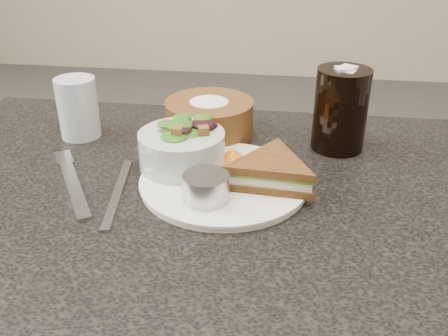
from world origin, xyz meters
TOP-DOWN VIEW (x-y plane):
  - dinner_plate at (0.04, 0.03)m, footprint 0.25×0.25m
  - sandwich at (0.11, 0.02)m, footprint 0.17×0.17m
  - salad_bowl at (-0.03, 0.06)m, footprint 0.16×0.16m
  - dressing_ramekin at (0.02, -0.04)m, footprint 0.08×0.08m
  - orange_wedge at (0.04, 0.09)m, footprint 0.08×0.08m
  - fork at (-0.19, -0.01)m, footprint 0.12×0.18m
  - knife at (-0.11, -0.02)m, footprint 0.04×0.20m
  - bread_basket at (-0.01, 0.21)m, footprint 0.19×0.19m
  - cola_glass at (0.22, 0.19)m, footprint 0.12×0.12m
  - water_glass at (-0.25, 0.17)m, footprint 0.08×0.08m

SIDE VIEW (x-z plane):
  - knife at x=-0.11m, z-range 0.75..0.75m
  - fork at x=-0.19m, z-range 0.75..0.76m
  - dinner_plate at x=0.04m, z-range 0.75..0.76m
  - orange_wedge at x=0.04m, z-range 0.76..0.79m
  - dressing_ramekin at x=0.02m, z-range 0.76..0.80m
  - sandwich at x=0.11m, z-range 0.76..0.80m
  - bread_basket at x=-0.01m, z-range 0.75..0.84m
  - salad_bowl at x=-0.03m, z-range 0.76..0.84m
  - water_glass at x=-0.25m, z-range 0.75..0.86m
  - cola_glass at x=0.22m, z-range 0.75..0.90m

